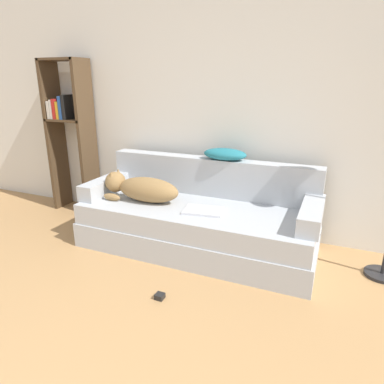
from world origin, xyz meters
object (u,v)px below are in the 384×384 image
Objects in this scene: throw_pillow at (225,154)px; power_adapter at (160,296)px; couch at (196,227)px; bookshelf at (69,126)px; dog at (141,188)px; laptop at (203,210)px.

throw_pillow reaches higher than power_adapter.
couch is 1.24× the size of bookshelf.
dog is 0.60m from laptop.
couch is 0.79m from power_adapter.
dog is 1.85× the size of throw_pillow.
dog is at bearing -172.69° from couch.
throw_pillow reaches higher than couch.
couch is at bearing 94.29° from power_adapter.
couch is 5.76× the size of laptop.
throw_pillow is (0.03, 0.42, 0.38)m from laptop.
dog is at bearing -20.77° from bookshelf.
bookshelf reaches higher than power_adapter.
couch is 0.58m from dog.
power_adapter is at bearing -85.71° from couch.
laptop is 1.84m from bookshelf.
couch is at bearing 7.31° from dog.
bookshelf is at bearing 159.23° from dog.
throw_pillow is at bearing -1.27° from bookshelf.
power_adapter is (0.06, -0.77, -0.17)m from couch.
dog is 12.17× the size of power_adapter.
laptop is at bearing -15.02° from bookshelf.
throw_pillow is at bearing 68.06° from couch.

